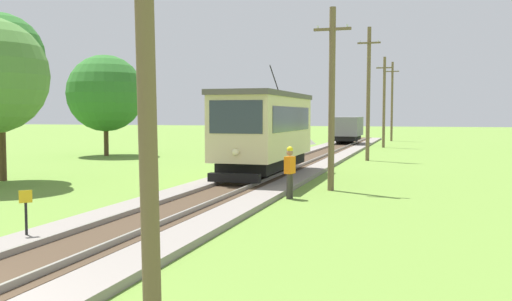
% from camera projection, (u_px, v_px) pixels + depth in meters
% --- Properties ---
extents(red_tram, '(2.60, 8.54, 4.79)m').
position_uv_depth(red_tram, '(265.00, 130.00, 24.50)').
color(red_tram, beige).
rests_on(red_tram, rail_right).
extents(freight_car, '(2.40, 5.20, 2.31)m').
position_uv_depth(freight_car, '(347.00, 129.00, 50.86)').
color(freight_car, slate).
rests_on(freight_car, rail_right).
extents(utility_pole_foreground, '(1.40, 0.44, 7.01)m').
position_uv_depth(utility_pole_foreground, '(146.00, 55.00, 6.84)').
color(utility_pole_foreground, brown).
rests_on(utility_pole_foreground, ground).
extents(utility_pole_near_tram, '(1.40, 0.36, 6.85)m').
position_uv_depth(utility_pole_near_tram, '(332.00, 97.00, 20.68)').
color(utility_pole_near_tram, brown).
rests_on(utility_pole_near_tram, ground).
extents(utility_pole_mid, '(1.40, 0.52, 8.25)m').
position_uv_depth(utility_pole_mid, '(368.00, 92.00, 34.15)').
color(utility_pole_mid, brown).
rests_on(utility_pole_mid, ground).
extents(utility_pole_far, '(1.40, 0.30, 7.81)m').
position_uv_depth(utility_pole_far, '(384.00, 101.00, 47.69)').
color(utility_pole_far, brown).
rests_on(utility_pole_far, ground).
extents(utility_pole_distant, '(1.40, 0.33, 8.49)m').
position_uv_depth(utility_pole_distant, '(392.00, 101.00, 59.42)').
color(utility_pole_distant, brown).
rests_on(utility_pole_distant, ground).
extents(trackside_signal_marker, '(0.21, 0.21, 1.18)m').
position_uv_depth(trackside_signal_marker, '(26.00, 213.00, 12.29)').
color(trackside_signal_marker, black).
rests_on(trackside_signal_marker, ground).
extents(gravel_pile, '(2.81, 2.81, 1.16)m').
position_uv_depth(gravel_pile, '(302.00, 138.00, 53.66)').
color(gravel_pile, gray).
rests_on(gravel_pile, ground).
extents(track_worker, '(0.34, 0.43, 1.78)m').
position_uv_depth(track_worker, '(290.00, 170.00, 18.72)').
color(track_worker, '#38332D').
rests_on(track_worker, ground).
extents(second_worker, '(0.31, 0.42, 1.78)m').
position_uv_depth(second_worker, '(229.00, 154.00, 26.50)').
color(second_worker, '#38332D').
rests_on(second_worker, ground).
extents(tree_right_near, '(5.28, 5.28, 6.96)m').
position_uv_depth(tree_right_near, '(105.00, 93.00, 38.14)').
color(tree_right_near, '#4C3823').
rests_on(tree_right_near, ground).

